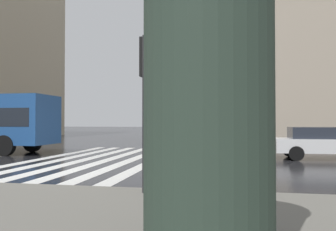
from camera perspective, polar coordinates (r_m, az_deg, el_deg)
name	(u,v)px	position (r m, az deg, el deg)	size (l,w,h in m)	color
ground_plane	(52,171)	(12.15, -18.68, -8.73)	(220.00, 220.00, 0.00)	black
zebra_crossing	(100,159)	(15.70, -11.11, -7.01)	(13.00, 5.50, 0.01)	silver
billboard_column	(208,81)	(3.65, 6.65, 5.64)	(1.42, 1.42, 3.70)	#28382D
traffic_signal_post	(147,80)	(7.41, -3.57, 5.96)	(0.44, 0.30, 3.30)	#232326
car_white	(322,142)	(16.50, 24.10, -4.03)	(1.85, 4.10, 1.41)	silver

